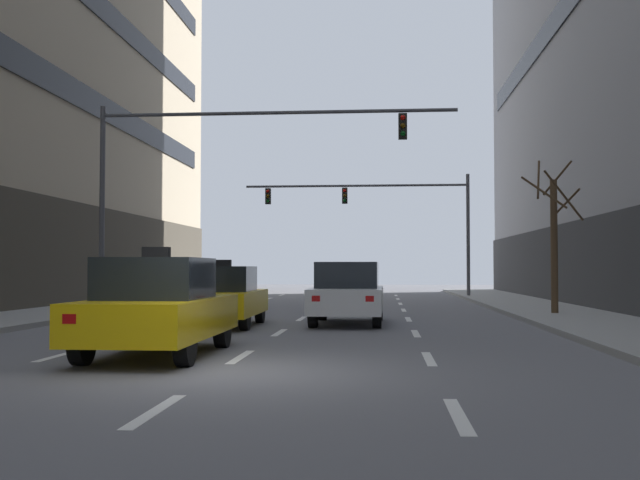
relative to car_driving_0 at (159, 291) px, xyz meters
The scene contains 31 objects.
ground_plane 14.58m from the car_driving_0, 70.00° to the right, with size 120.00×120.00×0.00m, color slate.
lane_stripe_l1_s4 11.83m from the car_driving_0, 81.68° to the right, with size 0.16×2.00×0.01m, color silver.
lane_stripe_l1_s5 6.94m from the car_driving_0, 75.65° to the right, with size 0.16×2.00×0.01m, color silver.
lane_stripe_l1_s6 2.52m from the car_driving_0, 44.51° to the right, with size 0.16×2.00×0.01m, color silver.
lane_stripe_l1_s7 3.81m from the car_driving_0, 62.77° to the left, with size 0.16×2.00×0.01m, color silver.
lane_stripe_l1_s8 8.53m from the car_driving_0, 78.39° to the left, with size 0.16×2.00×0.01m, color silver.
lane_stripe_l1_s9 13.45m from the car_driving_0, 82.69° to the left, with size 0.16×2.00×0.01m, color silver.
lane_stripe_l1_s10 18.42m from the car_driving_0, 84.67° to the left, with size 0.16×2.00×0.01m, color silver.
lane_stripe_l2_s3 17.42m from the car_driving_0, 73.38° to the right, with size 0.16×2.00×0.01m, color silver.
lane_stripe_l2_s4 12.72m from the car_driving_0, 66.91° to the right, with size 0.16×2.00×0.01m, color silver.
lane_stripe_l2_s5 8.37m from the car_driving_0, 53.30° to the right, with size 0.16×2.00×0.01m, color silver.
lane_stripe_l2_s6 5.31m from the car_driving_0, 18.65° to the right, with size 0.16×2.00×0.01m, color silver.
lane_stripe_l2_s7 6.03m from the car_driving_0, 33.70° to the left, with size 0.16×2.00×0.01m, color silver.
lane_stripe_l2_s8 9.73m from the car_driving_0, 59.10° to the left, with size 0.16×2.00×0.01m, color silver.
lane_stripe_l2_s9 14.24m from the car_driving_0, 69.51° to the left, with size 0.16×2.00×0.01m, color silver.
lane_stripe_l2_s10 19.00m from the car_driving_0, 74.80° to the left, with size 0.16×2.00×0.01m, color silver.
lane_stripe_l3_s3 18.62m from the car_driving_0, 63.69° to the right, with size 0.16×2.00×0.01m, color silver.
lane_stripe_l3_s4 14.32m from the car_driving_0, 54.77° to the right, with size 0.16×2.00×0.01m, color silver.
lane_stripe_l3_s5 10.64m from the car_driving_0, 39.00° to the right, with size 0.16×2.00×0.01m, color silver.
lane_stripe_l3_s6 8.45m from the car_driving_0, 11.51° to the right, with size 0.16×2.00×0.01m, color silver.
lane_stripe_l3_s7 8.93m from the car_driving_0, 21.93° to the left, with size 0.16×2.00×0.01m, color silver.
lane_stripe_l3_s8 11.74m from the car_driving_0, 45.25° to the left, with size 0.16×2.00×0.01m, color silver.
lane_stripe_l3_s9 15.69m from the car_driving_0, 58.23° to the left, with size 0.16×2.00×0.01m, color silver.
lane_stripe_l3_s10 20.11m from the car_driving_0, 65.76° to the left, with size 0.16×2.00×0.01m, color silver.
car_driving_0 is the anchor object (origin of this frame).
car_driving_1 7.51m from the car_driving_0, 30.03° to the right, with size 1.98×4.62×1.72m.
taxi_driving_2 5.86m from the car_driving_0, 56.50° to the right, with size 1.85×4.30×1.78m.
taxi_driving_3 12.17m from the car_driving_0, 73.34° to the right, with size 1.96×4.65×1.93m.
traffic_signal_0 4.70m from the car_driving_0, ahead, with size 11.98×0.35×6.91m.
traffic_signal_1 17.07m from the car_driving_0, 62.43° to the left, with size 11.73×0.35×6.30m.
street_tree_0 13.03m from the car_driving_0, ahead, with size 1.88×1.84×4.93m.
Camera 1 is at (2.47, -11.12, 1.56)m, focal length 42.38 mm.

